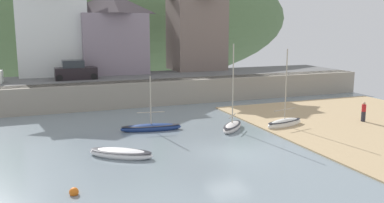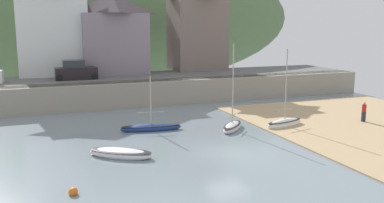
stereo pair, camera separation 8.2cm
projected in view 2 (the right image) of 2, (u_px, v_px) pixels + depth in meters
quay_seawall at (152, 90)px, 42.14m from camera, size 48.00×9.40×2.40m
hillside_backdrop at (80, 18)px, 74.46m from camera, size 80.00×44.00×25.73m
waterfront_building_left at (52, 20)px, 44.84m from camera, size 7.42×4.42×11.62m
waterfront_building_centre at (112, 32)px, 47.36m from camera, size 7.46×6.24×8.95m
waterfront_building_right at (197, 23)px, 50.77m from camera, size 6.42×5.63×11.08m
dinghy_open_wooden at (151, 127)px, 31.68m from camera, size 4.70×1.69×4.25m
rowboat_small_beached at (285, 123)px, 32.72m from camera, size 3.71×1.81×6.26m
sailboat_far_left at (232, 126)px, 31.88m from camera, size 3.03×3.21×6.63m
fishing_boat_green at (121, 153)px, 25.38m from camera, size 4.07×3.47×0.69m
parked_car_by_wall at (76, 71)px, 42.28m from camera, size 4.11×1.82×1.95m
person_on_slipway at (364, 111)px, 34.01m from camera, size 0.34×0.34×1.62m
mooring_buoy at (73, 192)px, 19.76m from camera, size 0.45×0.45×0.45m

